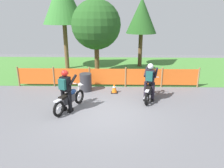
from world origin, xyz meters
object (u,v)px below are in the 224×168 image
at_px(motorcycle_trailing, 150,90).
at_px(rider_lead, 66,89).
at_px(spare_drum, 86,82).
at_px(traffic_cone, 114,88).
at_px(rider_trailing, 150,80).
at_px(motorcycle_lead, 70,99).

xyz_separation_m(motorcycle_trailing, rider_lead, (-3.44, -1.34, 0.51)).
bearing_deg(motorcycle_trailing, spare_drum, 90.04).
height_order(rider_lead, traffic_cone, rider_lead).
relative_size(traffic_cone, spare_drum, 0.60).
bearing_deg(traffic_cone, rider_trailing, -31.95).
bearing_deg(motorcycle_lead, motorcycle_trailing, -46.53).
xyz_separation_m(rider_trailing, spare_drum, (-2.95, 1.22, -0.51)).
xyz_separation_m(motorcycle_lead, rider_lead, (-0.09, -0.19, 0.50)).
distance_m(motorcycle_trailing, traffic_cone, 1.78).
xyz_separation_m(traffic_cone, spare_drum, (-1.42, 0.26, 0.18)).
bearing_deg(spare_drum, motorcycle_trailing, -18.69).
relative_size(rider_trailing, spare_drum, 1.92).
bearing_deg(spare_drum, rider_trailing, -22.48).
relative_size(rider_lead, rider_trailing, 1.00).
height_order(traffic_cone, spare_drum, spare_drum).
xyz_separation_m(motorcycle_trailing, traffic_cone, (-1.60, 0.76, -0.18)).
xyz_separation_m(motorcycle_trailing, rider_trailing, (-0.07, -0.20, 0.51)).
bearing_deg(rider_trailing, traffic_cone, 76.78).
distance_m(rider_trailing, spare_drum, 3.23).
relative_size(motorcycle_lead, traffic_cone, 3.45).
height_order(motorcycle_trailing, rider_lead, rider_lead).
xyz_separation_m(motorcycle_trailing, spare_drum, (-3.02, 1.02, -0.00)).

